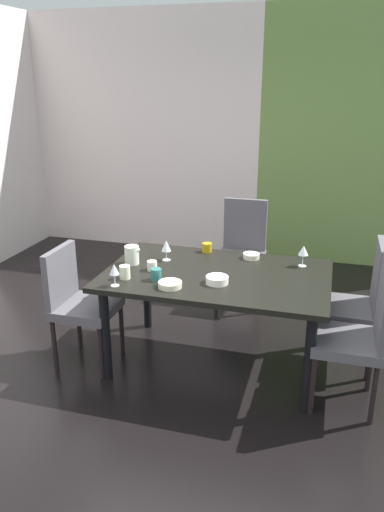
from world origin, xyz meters
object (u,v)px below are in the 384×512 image
object	(u,v)px
chair_head_far	(242,247)
serving_bowl_south	(217,280)
wine_glass_front	(303,251)
serving_bowl_center	(251,256)
cup_near_window	(125,272)
pitcher_east	(132,255)
wine_glass_west	(166,246)
serving_bowl_near_shelf	(170,284)
cup_corner	(156,274)
dining_table	(216,283)
chair_right_far	(359,299)
cup_north	(207,247)
wine_glass_left	(114,270)
chair_right_near	(362,329)
cup_right	(152,266)
chair_left_near	(77,299)

from	to	relation	value
chair_head_far	serving_bowl_south	bearing A→B (deg)	92.94
wine_glass_front	serving_bowl_center	xyz separation A→B (m)	(-0.40, 0.07, -0.10)
cup_near_window	pitcher_east	world-z (taller)	pitcher_east
serving_bowl_center	serving_bowl_south	bearing A→B (deg)	-104.24
wine_glass_west	serving_bowl_center	bearing A→B (deg)	19.26
wine_glass_west	serving_bowl_center	xyz separation A→B (m)	(0.64, 0.22, -0.10)
wine_glass_west	serving_bowl_near_shelf	xyz separation A→B (m)	(0.20, -0.50, -0.10)
cup_corner	cup_near_window	bearing A→B (deg)	-171.20
dining_table	chair_head_far	size ratio (longest dim) A/B	1.63
cup_corner	serving_bowl_south	bearing A→B (deg)	7.70
chair_right_far	serving_bowl_south	size ratio (longest dim) A/B	6.34
chair_head_far	cup_north	size ratio (longest dim) A/B	12.43
chair_head_far	wine_glass_left	distance (m)	1.78
chair_right_near	serving_bowl_near_shelf	distance (m)	1.30
cup_corner	cup_north	xyz separation A→B (m)	(0.20, 0.69, -0.01)
cup_corner	pitcher_east	size ratio (longest dim) A/B	0.59
serving_bowl_south	cup_near_window	distance (m)	0.66
dining_table	cup_north	xyz separation A→B (m)	(-0.19, 0.44, 0.12)
chair_right_near	cup_right	bearing A→B (deg)	83.18
chair_head_far	cup_near_window	world-z (taller)	chair_head_far
serving_bowl_center	cup_north	bearing A→B (deg)	170.66
serving_bowl_center	serving_bowl_near_shelf	bearing A→B (deg)	-121.20
wine_glass_west	cup_right	bearing A→B (deg)	-98.06
chair_left_near	chair_right_far	world-z (taller)	chair_right_far
chair_head_far	cup_corner	distance (m)	1.54
cup_near_window	serving_bowl_center	bearing A→B (deg)	39.80
chair_left_near	wine_glass_left	xyz separation A→B (m)	(0.40, -0.17, 0.34)
dining_table	chair_right_near	world-z (taller)	chair_right_near
dining_table	wine_glass_west	size ratio (longest dim) A/B	9.96
serving_bowl_center	cup_near_window	bearing A→B (deg)	-140.20
chair_head_far	wine_glass_front	world-z (taller)	chair_head_far
cup_corner	chair_head_far	bearing A→B (deg)	76.38
chair_right_near	chair_head_far	bearing A→B (deg)	35.50
wine_glass_front	cup_corner	distance (m)	1.13
dining_table	wine_glass_front	size ratio (longest dim) A/B	9.92
chair_head_far	cup_corner	world-z (taller)	chair_head_far
wine_glass_west	serving_bowl_near_shelf	distance (m)	0.55
wine_glass_left	serving_bowl_south	bearing A→B (deg)	19.41
chair_right_near	chair_left_near	xyz separation A→B (m)	(-2.05, 0.00, -0.04)
wine_glass_front	dining_table	bearing A→B (deg)	-152.20
wine_glass_front	cup_near_window	world-z (taller)	wine_glass_front
cup_right	pitcher_east	bearing A→B (deg)	155.48
serving_bowl_center	wine_glass_left	bearing A→B (deg)	-135.18
dining_table	serving_bowl_near_shelf	xyz separation A→B (m)	(-0.25, -0.35, 0.10)
dining_table	chair_left_near	xyz separation A→B (m)	(-1.02, -0.26, -0.14)
chair_head_far	serving_bowl_center	size ratio (longest dim) A/B	7.69
dining_table	chair_head_far	distance (m)	1.23
dining_table	chair_right_far	bearing A→B (deg)	14.10
chair_head_far	cup_north	xyz separation A→B (m)	(-0.16, -0.78, 0.23)
cup_right	cup_corner	world-z (taller)	cup_corner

